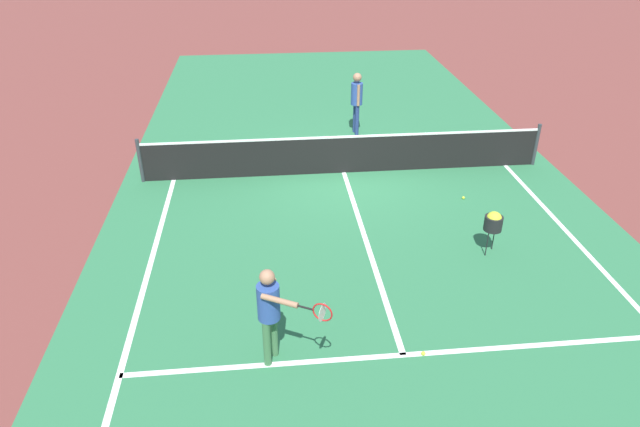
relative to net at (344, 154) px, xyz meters
The scene contains 11 objects.
ground_plane 0.49m from the net, ahead, with size 60.00×60.00×0.00m, color brown.
court_surface_inbounds 0.49m from the net, ahead, with size 10.62×24.40×0.00m, color #2D7247.
line_sideline_left 7.24m from the net, 124.66° to the right, with size 0.10×11.89×0.01m, color white.
line_service_near 6.42m from the net, 90.00° to the right, with size 8.22×0.10×0.01m, color white.
line_center_service 3.24m from the net, 90.00° to the right, with size 0.10×6.40×0.01m, color white.
net is the anchor object (origin of this frame).
player_near 6.60m from the net, 106.98° to the right, with size 0.98×0.87×1.58m.
player_far 2.73m from the net, 74.91° to the left, with size 0.32×0.42×1.74m.
ball_hopper 4.44m from the net, 59.45° to the right, with size 0.34×0.34×0.87m.
tennis_ball_near_net 3.01m from the net, 33.80° to the right, with size 0.07×0.07×0.07m, color #CCE033.
tennis_ball_mid_court 6.45m from the net, 87.37° to the right, with size 0.07×0.07×0.07m, color #CCE033.
Camera 1 is at (-1.88, -12.61, 5.98)m, focal length 32.10 mm.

